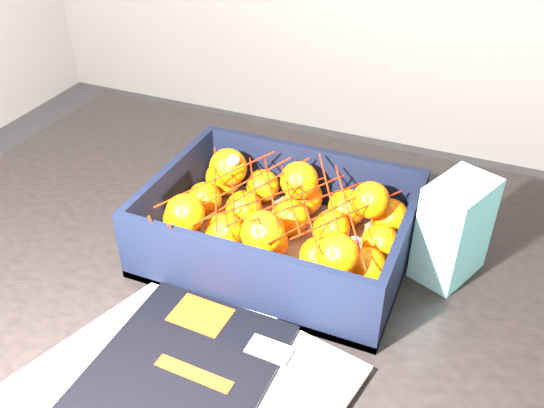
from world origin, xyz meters
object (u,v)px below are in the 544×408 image
at_px(retail_carton, 454,229).
at_px(table, 268,300).
at_px(magazine_stack, 179,387).
at_px(produce_crate, 280,234).

bearing_deg(retail_carton, table, -142.76).
xyz_separation_m(magazine_stack, retail_carton, (0.25, 0.34, 0.07)).
height_order(table, retail_carton, retail_carton).
bearing_deg(produce_crate, magazine_stack, -92.20).
bearing_deg(produce_crate, retail_carton, 12.98).
distance_m(table, retail_carton, 0.32).
xyz_separation_m(table, retail_carton, (0.26, 0.07, 0.18)).
bearing_deg(retail_carton, produce_crate, -144.32).
height_order(magazine_stack, produce_crate, produce_crate).
bearing_deg(magazine_stack, produce_crate, 87.80).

